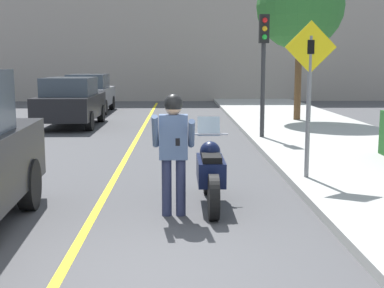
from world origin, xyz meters
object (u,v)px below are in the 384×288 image
object	(u,v)px
motorcycle	(210,173)
street_tree	(300,6)
parked_car_black	(71,102)
person_biker	(173,142)
parked_car_grey	(89,93)
crossing_sign	(309,84)
traffic_light	(264,52)

from	to	relation	value
motorcycle	street_tree	world-z (taller)	street_tree
parked_car_black	motorcycle	bearing A→B (deg)	-68.09
motorcycle	person_biker	distance (m)	0.96
motorcycle	street_tree	bearing A→B (deg)	71.36
parked_car_grey	crossing_sign	bearing A→B (deg)	-66.42
traffic_light	street_tree	size ratio (longest dim) A/B	0.60
motorcycle	parked_car_black	bearing A→B (deg)	111.91
crossing_sign	street_tree	size ratio (longest dim) A/B	0.49
person_biker	parked_car_black	size ratio (longest dim) A/B	0.41
crossing_sign	parked_car_black	size ratio (longest dim) A/B	0.66
parked_car_grey	motorcycle	bearing A→B (deg)	-74.19
traffic_light	street_tree	xyz separation A→B (m)	(1.97, 4.56, 1.69)
traffic_light	parked_car_grey	size ratio (longest dim) A/B	0.79
motorcycle	traffic_light	bearing A→B (deg)	74.75
person_biker	street_tree	xyz separation A→B (m)	(4.34, 11.79, 3.08)
crossing_sign	motorcycle	bearing A→B (deg)	-142.57
crossing_sign	parked_car_black	world-z (taller)	crossing_sign
parked_car_black	traffic_light	bearing A→B (deg)	-32.02
street_tree	parked_car_grey	xyz separation A→B (m)	(-8.25, 4.52, -3.29)
crossing_sign	parked_car_grey	xyz separation A→B (m)	(-6.27, 14.37, -0.94)
crossing_sign	parked_car_grey	size ratio (longest dim) A/B	0.66
motorcycle	parked_car_black	size ratio (longest dim) A/B	0.52
crossing_sign	parked_car_black	distance (m)	10.91
person_biker	parked_car_black	xyz separation A→B (m)	(-3.64, 10.99, -0.21)
person_biker	street_tree	distance (m)	12.93
crossing_sign	traffic_light	size ratio (longest dim) A/B	0.83
traffic_light	motorcycle	bearing A→B (deg)	-105.25
person_biker	traffic_light	bearing A→B (deg)	71.81
parked_car_black	parked_car_grey	distance (m)	5.32
person_biker	parked_car_black	world-z (taller)	person_biker
crossing_sign	parked_car_black	bearing A→B (deg)	123.56
street_tree	parked_car_black	size ratio (longest dim) A/B	1.33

